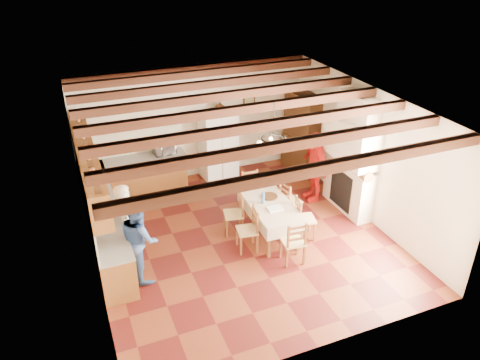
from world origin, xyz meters
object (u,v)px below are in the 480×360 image
chair_right_far (290,200)px  dining_table (271,207)px  chair_end_near (293,241)px  chair_end_far (252,192)px  chair_left_far (233,213)px  microwave (164,148)px  chair_right_near (305,218)px  person_woman_blue (140,239)px  person_man (128,223)px  chair_left_near (247,230)px  refrigerator (218,144)px  hutch (302,133)px  person_woman_red (315,166)px

chair_right_far → dining_table: bearing=109.0°
dining_table → chair_end_near: (-0.00, -1.05, -0.19)m
chair_end_far → chair_left_far: bearing=-132.5°
microwave → chair_right_near: bearing=-67.4°
dining_table → chair_left_far: chair_left_far is taller
chair_right_far → person_woman_blue: size_ratio=0.58×
chair_end_near → person_man: size_ratio=0.56×
dining_table → chair_end_far: chair_end_far is taller
chair_right_far → chair_left_near: bearing=107.2°
chair_right_far → microwave: bearing=29.4°
chair_left_near → chair_end_far: 1.58m
chair_left_far → chair_right_far: size_ratio=1.00×
person_woman_blue → chair_left_far: bearing=-81.3°
chair_left_near → chair_end_near: (0.68, -0.71, 0.00)m
dining_table → chair_end_far: size_ratio=1.81×
chair_right_near → dining_table: bearing=70.4°
dining_table → chair_end_near: chair_end_near is taller
chair_left_near → microwave: bearing=-156.5°
refrigerator → hutch: size_ratio=0.82×
chair_end_far → person_woman_red: size_ratio=0.55×
chair_right_near → microwave: 4.09m
person_woman_red → chair_left_near: bearing=-56.8°
chair_left_near → chair_left_far: size_ratio=1.00×
hutch → person_woman_blue: (-4.95, -2.85, -0.27)m
chair_left_near → dining_table: bearing=125.4°
hutch → chair_left_near: (-2.78, -2.83, -0.61)m
microwave → chair_right_far: bearing=-59.6°
chair_end_near → person_man: person_man is taller
chair_end_near → chair_left_near: bearing=-40.4°
chair_end_near → chair_end_far: 2.12m
person_woman_red → microwave: person_woman_red is taller
hutch → chair_end_far: hutch is taller
hutch → person_man: hutch is taller
chair_left_far → chair_right_far: same height
refrigerator → chair_end_near: 4.12m
person_man → person_woman_blue: 0.58m
chair_end_near → microwave: (-1.53, 4.07, 0.57)m
person_man → microwave: person_man is taller
hutch → chair_end_far: size_ratio=2.28×
chair_right_near → person_man: person_man is taller
refrigerator → person_woman_blue: bearing=-133.0°
person_woman_red → refrigerator: bearing=-136.5°
person_man → person_woman_red: bearing=-75.9°
refrigerator → chair_end_far: refrigerator is taller
hutch → chair_right_near: (-1.47, -2.90, -0.61)m
chair_left_near → person_man: 2.38m
hutch → chair_end_near: bearing=-127.7°
hutch → dining_table: 3.29m
hutch → dining_table: bearing=-137.1°
dining_table → chair_left_near: size_ratio=1.81×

